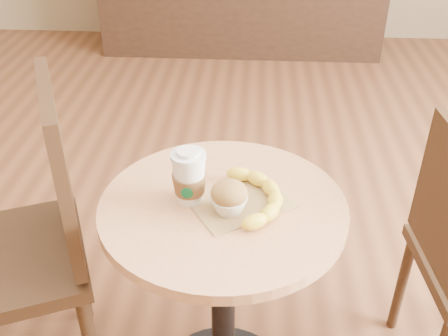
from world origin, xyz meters
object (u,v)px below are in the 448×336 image
object	(u,v)px
cafe_table	(223,274)
banana	(257,197)
chair_left	(27,241)
coffee_cup	(189,178)
muffin	(229,197)

from	to	relation	value
cafe_table	banana	bearing A→B (deg)	1.99
chair_left	coffee_cup	world-z (taller)	chair_left
chair_left	coffee_cup	distance (m)	0.55
coffee_cup	muffin	world-z (taller)	coffee_cup
muffin	banana	world-z (taller)	muffin
chair_left	coffee_cup	xyz separation A→B (m)	(0.48, -0.03, 0.26)
cafe_table	banana	size ratio (longest dim) A/B	2.77
chair_left	muffin	size ratio (longest dim) A/B	10.93
muffin	cafe_table	bearing A→B (deg)	117.12
coffee_cup	banana	distance (m)	0.17
coffee_cup	muffin	distance (m)	0.11
cafe_table	chair_left	xyz separation A→B (m)	(-0.56, 0.04, 0.05)
chair_left	cafe_table	bearing A→B (deg)	62.92
cafe_table	banana	world-z (taller)	banana
muffin	banana	size ratio (longest dim) A/B	0.34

